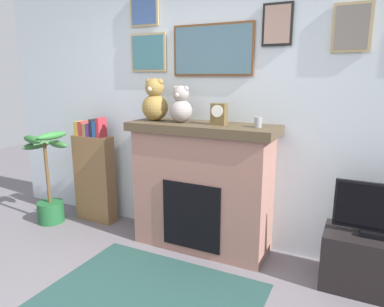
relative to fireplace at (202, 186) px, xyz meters
The scene contains 11 objects.
back_wall 0.76m from the fireplace, 97.92° to the left, with size 5.20×0.15×2.60m.
fireplace is the anchor object (origin of this frame).
bookshelf 1.35m from the fireplace, behind, with size 0.47×0.16×1.19m.
potted_plant 1.79m from the fireplace, behind, with size 0.44×0.45×1.04m.
tv_stand 1.51m from the fireplace, ahead, with size 0.70×0.40×0.45m, color black.
television 1.46m from the fireplace, ahead, with size 0.60×0.14×0.41m.
area_rug 1.09m from the fireplace, 90.00° to the right, with size 1.58×1.11×0.01m, color #22423E.
candle_jar 0.82m from the fireplace, ahead, with size 0.06×0.06×0.09m, color gray.
mantel_clock 0.71m from the fireplace, ahead, with size 0.13×0.10×0.19m.
teddy_bear_tan 0.92m from the fireplace, behind, with size 0.25×0.25×0.40m.
teddy_bear_cream 0.78m from the fireplace, behind, with size 0.21×0.21×0.34m.
Camera 1 is at (1.34, -1.12, 1.62)m, focal length 32.35 mm.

